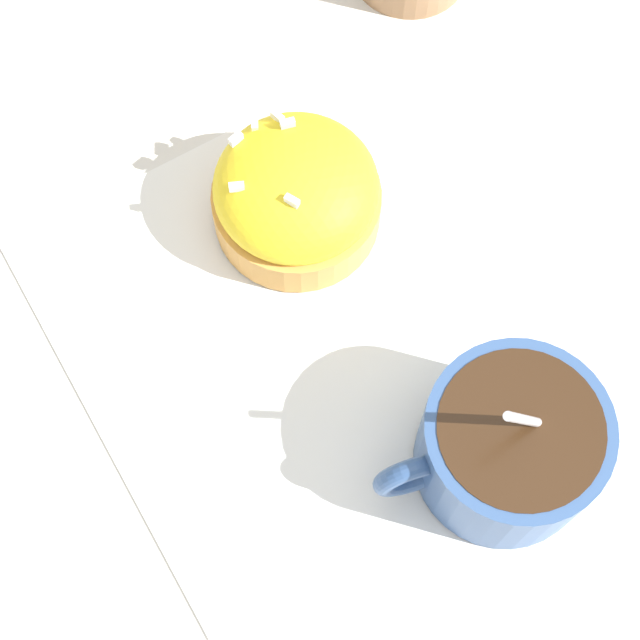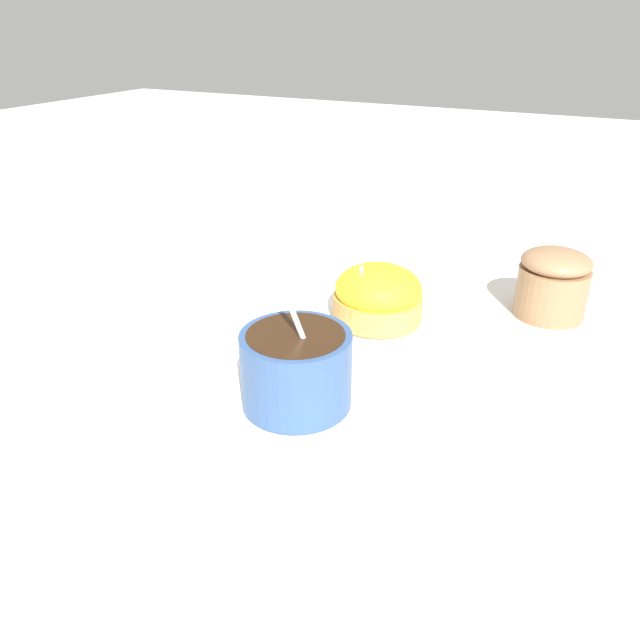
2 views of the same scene
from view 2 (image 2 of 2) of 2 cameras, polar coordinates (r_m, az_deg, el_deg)
ground_plane at (r=0.53m, az=0.86°, el=-3.25°), size 3.00×3.00×0.00m
paper_napkin at (r=0.53m, az=0.87°, el=-3.11°), size 0.31×0.30×0.00m
coffee_cup at (r=0.45m, az=-2.31°, el=-4.18°), size 0.08×0.10×0.10m
frosted_pastry at (r=0.58m, az=5.33°, el=2.27°), size 0.08×0.08×0.05m
sugar_bowl at (r=0.62m, az=20.53°, el=3.22°), size 0.07×0.07×0.07m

